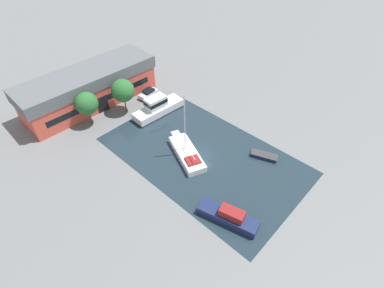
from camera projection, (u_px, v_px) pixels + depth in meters
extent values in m
plane|color=slate|center=(203.00, 155.00, 50.74)|extent=(440.00, 440.00, 0.00)
cube|color=#1E2D38|center=(203.00, 155.00, 50.73)|extent=(20.18, 33.67, 0.01)
cube|color=#C64C3D|center=(91.00, 93.00, 60.73)|extent=(26.88, 9.37, 4.79)
cube|color=#565B60|center=(87.00, 77.00, 58.31)|extent=(27.69, 9.66, 2.40)
cube|color=black|center=(103.00, 104.00, 58.98)|extent=(2.40, 0.14, 3.35)
cube|color=black|center=(102.00, 100.00, 58.34)|extent=(22.60, 0.82, 1.20)
cylinder|color=brown|center=(125.00, 104.00, 59.14)|extent=(0.25, 0.25, 3.09)
sphere|color=#28602D|center=(123.00, 91.00, 56.98)|extent=(4.43, 4.43, 4.43)
cylinder|color=brown|center=(90.00, 117.00, 56.29)|extent=(0.25, 0.25, 2.91)
sphere|color=#28602D|center=(87.00, 103.00, 54.25)|extent=(4.21, 4.21, 4.21)
cube|color=silver|center=(148.00, 94.00, 63.54)|extent=(4.53, 2.30, 0.81)
cube|color=black|center=(149.00, 91.00, 63.18)|extent=(2.42, 1.86, 0.57)
cube|color=black|center=(145.00, 93.00, 62.52)|extent=(0.19, 1.49, 0.45)
cylinder|color=black|center=(147.00, 100.00, 62.63)|extent=(0.62, 0.26, 0.60)
cylinder|color=black|center=(141.00, 97.00, 63.37)|extent=(0.62, 0.26, 0.60)
cylinder|color=black|center=(156.00, 94.00, 64.22)|extent=(0.62, 0.26, 0.60)
cylinder|color=black|center=(150.00, 91.00, 64.96)|extent=(0.62, 0.26, 0.60)
cube|color=white|center=(187.00, 154.00, 50.20)|extent=(6.60, 9.74, 1.12)
cube|color=white|center=(176.00, 135.00, 53.75)|extent=(1.79, 1.67, 1.12)
cube|color=silver|center=(187.00, 151.00, 49.80)|extent=(6.33, 9.35, 0.08)
cylinder|color=silver|center=(185.00, 123.00, 46.66)|extent=(0.16, 0.16, 10.65)
cylinder|color=silver|center=(190.00, 151.00, 48.09)|extent=(1.77, 3.86, 0.12)
cube|color=maroon|center=(193.00, 160.00, 47.94)|extent=(2.85, 2.75, 0.30)
cube|color=silver|center=(159.00, 110.00, 59.08)|extent=(10.78, 3.86, 1.62)
cube|color=black|center=(159.00, 112.00, 59.53)|extent=(10.89, 3.93, 0.18)
cube|color=silver|center=(156.00, 103.00, 57.50)|extent=(4.16, 2.56, 2.26)
cube|color=black|center=(156.00, 102.00, 57.35)|extent=(4.25, 2.63, 0.72)
cube|color=#19234C|center=(264.00, 156.00, 50.21)|extent=(2.91, 4.54, 0.57)
cube|color=#333338|center=(264.00, 154.00, 49.99)|extent=(3.05, 4.73, 0.08)
cube|color=#19234C|center=(228.00, 217.00, 40.88)|extent=(4.38, 8.79, 1.28)
cube|color=maroon|center=(232.00, 213.00, 39.90)|extent=(2.44, 3.69, 1.10)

